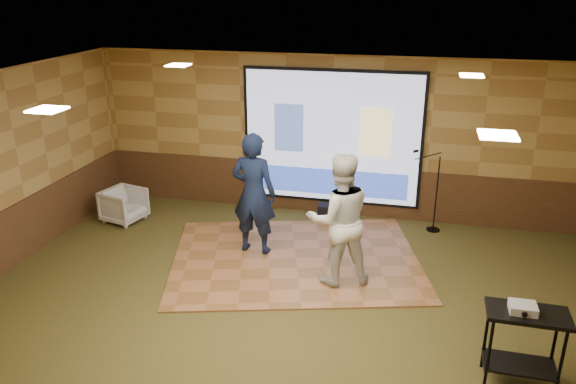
% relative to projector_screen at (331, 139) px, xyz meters
% --- Properties ---
extents(ground, '(9.00, 9.00, 0.00)m').
position_rel_projector_screen_xyz_m(ground, '(0.00, -3.44, -1.47)').
color(ground, '#2C3819').
rests_on(ground, ground).
extents(room_shell, '(9.04, 7.04, 3.02)m').
position_rel_projector_screen_xyz_m(room_shell, '(0.00, -3.44, 0.62)').
color(room_shell, '#AE8D48').
rests_on(room_shell, ground).
extents(wainscot_back, '(9.00, 0.04, 0.95)m').
position_rel_projector_screen_xyz_m(wainscot_back, '(0.00, 0.04, -1.00)').
color(wainscot_back, '#452A17').
rests_on(wainscot_back, ground).
extents(wainscot_left, '(0.04, 7.00, 0.95)m').
position_rel_projector_screen_xyz_m(wainscot_left, '(-4.48, -3.44, -1.00)').
color(wainscot_left, '#452A17').
rests_on(wainscot_left, ground).
extents(projector_screen, '(3.32, 0.06, 2.52)m').
position_rel_projector_screen_xyz_m(projector_screen, '(0.00, 0.00, 0.00)').
color(projector_screen, black).
rests_on(projector_screen, room_shell).
extents(downlight_nw, '(0.32, 0.32, 0.02)m').
position_rel_projector_screen_xyz_m(downlight_nw, '(-2.20, -1.64, 1.50)').
color(downlight_nw, beige).
rests_on(downlight_nw, room_shell).
extents(downlight_ne, '(0.32, 0.32, 0.02)m').
position_rel_projector_screen_xyz_m(downlight_ne, '(2.20, -1.64, 1.50)').
color(downlight_ne, beige).
rests_on(downlight_ne, room_shell).
extents(downlight_sw, '(0.32, 0.32, 0.02)m').
position_rel_projector_screen_xyz_m(downlight_sw, '(-2.20, -4.94, 1.50)').
color(downlight_sw, beige).
rests_on(downlight_sw, room_shell).
extents(downlight_se, '(0.32, 0.32, 0.02)m').
position_rel_projector_screen_xyz_m(downlight_se, '(2.20, -4.94, 1.50)').
color(downlight_se, beige).
rests_on(downlight_se, room_shell).
extents(dance_floor, '(4.56, 3.92, 0.03)m').
position_rel_projector_screen_xyz_m(dance_floor, '(-0.22, -2.03, -1.46)').
color(dance_floor, '#9E623A').
rests_on(dance_floor, ground).
extents(player_left, '(0.77, 0.53, 2.00)m').
position_rel_projector_screen_xyz_m(player_left, '(-0.93, -1.91, -0.45)').
color(player_left, '#131D3B').
rests_on(player_left, dance_floor).
extents(player_right, '(1.17, 1.05, 1.97)m').
position_rel_projector_screen_xyz_m(player_right, '(0.54, -2.59, -0.46)').
color(player_right, silver).
rests_on(player_right, dance_floor).
extents(av_table, '(0.86, 0.45, 0.91)m').
position_rel_projector_screen_xyz_m(av_table, '(2.83, -4.32, -0.85)').
color(av_table, black).
rests_on(av_table, ground).
extents(projector, '(0.28, 0.23, 0.09)m').
position_rel_projector_screen_xyz_m(projector, '(2.77, -4.33, -0.52)').
color(projector, silver).
rests_on(projector, av_table).
extents(mic_stand, '(0.59, 0.24, 1.49)m').
position_rel_projector_screen_xyz_m(mic_stand, '(1.89, -0.35, -0.98)').
color(mic_stand, black).
rests_on(mic_stand, ground).
extents(banquet_chair, '(0.83, 0.81, 0.62)m').
position_rel_projector_screen_xyz_m(banquet_chair, '(-3.65, -1.24, -1.16)').
color(banquet_chair, gray).
rests_on(banquet_chair, ground).
extents(duffel_bag, '(0.44, 0.31, 0.26)m').
position_rel_projector_screen_xyz_m(duffel_bag, '(0.04, -0.23, -1.34)').
color(duffel_bag, black).
rests_on(duffel_bag, ground).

